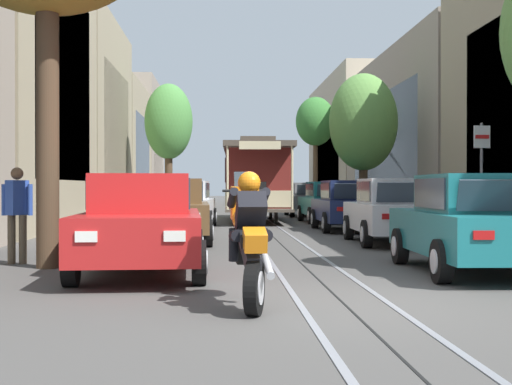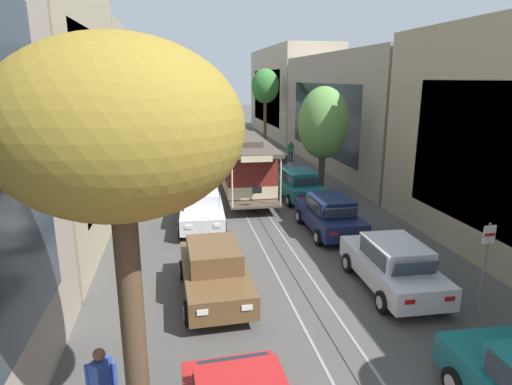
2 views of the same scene
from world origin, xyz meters
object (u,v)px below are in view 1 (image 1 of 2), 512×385
(parked_car_teal_near_right, at_px, (474,223))
(pedestrian_on_right_pavement, at_px, (17,209))
(street_tree_kerb_right_mid, at_px, (315,122))
(motorcycle_with_rider, at_px, (249,235))
(parked_car_teal_fourth_right, at_px, (328,202))
(parked_car_brown_second_left, at_px, (172,210))
(parked_car_grey_fifth_right, at_px, (308,199))
(street_tree_kerb_right_second, at_px, (363,123))
(cable_car_trolley, at_px, (256,180))
(parked_car_white_second_right, at_px, (393,211))
(pedestrian_on_left_pavement, at_px, (343,196))
(parked_car_white_mid_left, at_px, (185,204))
(parked_car_navy_mid_right, at_px, (348,205))
(street_tree_kerb_left_second, at_px, (169,123))
(street_sign_post, at_px, (482,172))
(parked_car_red_near_left, at_px, (142,224))

(parked_car_teal_near_right, height_order, pedestrian_on_right_pavement, pedestrian_on_right_pavement)
(street_tree_kerb_right_mid, xyz_separation_m, motorcycle_with_rider, (-5.79, -38.15, -4.72))
(parked_car_teal_fourth_right, distance_m, pedestrian_on_right_pavement, 16.71)
(parked_car_brown_second_left, height_order, pedestrian_on_right_pavement, pedestrian_on_right_pavement)
(parked_car_grey_fifth_right, height_order, pedestrian_on_right_pavement, pedestrian_on_right_pavement)
(pedestrian_on_right_pavement, bearing_deg, motorcycle_with_rider, -50.83)
(parked_car_grey_fifth_right, distance_m, street_tree_kerb_right_second, 6.38)
(parked_car_grey_fifth_right, bearing_deg, parked_car_brown_second_left, -108.35)
(cable_car_trolley, bearing_deg, parked_car_white_second_right, -77.41)
(cable_car_trolley, distance_m, pedestrian_on_left_pavement, 10.17)
(parked_car_white_mid_left, xyz_separation_m, parked_car_navy_mid_right, (5.21, -1.78, 0.00))
(parked_car_navy_mid_right, xyz_separation_m, street_tree_kerb_left_second, (-6.75, 15.76, 3.96))
(parked_car_navy_mid_right, distance_m, pedestrian_on_right_pavement, 12.16)
(parked_car_teal_fourth_right, height_order, street_sign_post, street_sign_post)
(street_tree_kerb_left_second, xyz_separation_m, street_tree_kerb_right_mid, (8.85, 8.07, 0.79))
(parked_car_teal_fourth_right, xyz_separation_m, parked_car_grey_fifth_right, (-0.07, 6.06, 0.00))
(parked_car_white_mid_left, xyz_separation_m, parked_car_teal_fourth_right, (5.37, 3.55, 0.00))
(motorcycle_with_rider, relative_size, pedestrian_on_left_pavement, 1.22)
(parked_car_navy_mid_right, xyz_separation_m, motorcycle_with_rider, (-3.69, -14.32, 0.03))
(parked_car_white_mid_left, height_order, parked_car_teal_fourth_right, same)
(parked_car_teal_fourth_right, relative_size, pedestrian_on_left_pavement, 2.77)
(parked_car_white_mid_left, relative_size, parked_car_teal_near_right, 1.01)
(parked_car_teal_fourth_right, bearing_deg, pedestrian_on_right_pavement, -117.88)
(pedestrian_on_left_pavement, bearing_deg, street_tree_kerb_right_second, -94.90)
(parked_car_brown_second_left, distance_m, street_tree_kerb_right_mid, 29.77)
(parked_car_white_mid_left, xyz_separation_m, street_tree_kerb_right_second, (6.89, 4.30, 3.15))
(parked_car_brown_second_left, distance_m, parked_car_white_mid_left, 6.41)
(street_tree_kerb_left_second, distance_m, street_tree_kerb_right_mid, 12.00)
(parked_car_white_mid_left, bearing_deg, street_tree_kerb_right_mid, 71.68)
(pedestrian_on_right_pavement, bearing_deg, street_sign_post, 13.17)
(motorcycle_with_rider, bearing_deg, street_sign_post, 53.06)
(parked_car_red_near_left, height_order, street_tree_kerb_right_second, street_tree_kerb_right_second)
(motorcycle_with_rider, xyz_separation_m, pedestrian_on_right_pavement, (-3.97, 4.87, 0.15))
(parked_car_teal_near_right, height_order, parked_car_navy_mid_right, same)
(parked_car_grey_fifth_right, xyz_separation_m, motorcycle_with_rider, (-3.78, -25.70, 0.03))
(parked_car_teal_near_right, distance_m, parked_car_grey_fifth_right, 22.58)
(motorcycle_with_rider, xyz_separation_m, pedestrian_on_left_pavement, (6.21, 30.19, 0.07))
(parked_car_brown_second_left, xyz_separation_m, parked_car_teal_near_right, (5.26, -6.55, 0.00))
(parked_car_teal_near_right, height_order, street_tree_kerb_left_second, street_tree_kerb_left_second)
(parked_car_teal_fourth_right, bearing_deg, parked_car_white_mid_left, -146.53)
(parked_car_teal_fourth_right, height_order, street_tree_kerb_right_mid, street_tree_kerb_right_mid)
(street_tree_kerb_right_mid, relative_size, pedestrian_on_left_pavement, 4.53)
(street_tree_kerb_right_second, distance_m, cable_car_trolley, 4.93)
(motorcycle_with_rider, bearing_deg, parked_car_white_mid_left, 95.39)
(parked_car_teal_fourth_right, xyz_separation_m, street_sign_post, (1.44, -12.61, 0.91))
(parked_car_red_near_left, bearing_deg, parked_car_white_mid_left, 89.77)
(parked_car_white_mid_left, height_order, parked_car_navy_mid_right, same)
(street_tree_kerb_right_second, bearing_deg, motorcycle_with_rider, -104.76)
(parked_car_white_second_right, relative_size, parked_car_navy_mid_right, 1.01)
(parked_car_teal_near_right, xyz_separation_m, pedestrian_on_left_pavement, (2.49, 27.06, 0.09))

